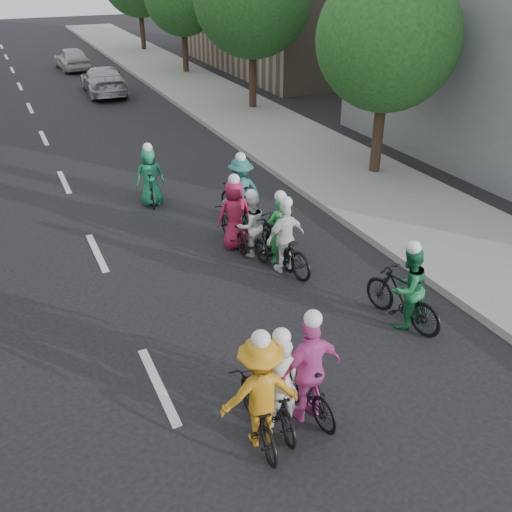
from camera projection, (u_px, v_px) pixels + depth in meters
ground at (158, 385)px, 9.11m from camera, size 120.00×120.00×0.00m
sidewalk_right at (298, 146)px, 20.03m from camera, size 4.00×80.00×0.15m
curb_right at (248, 153)px, 19.30m from camera, size 0.18×80.00×0.18m
tree_r_0 at (388, 39)px, 15.77m from camera, size 4.00×4.00×5.97m
cyclist_0 at (278, 392)px, 8.19m from camera, size 0.77×1.64×1.69m
cyclist_1 at (405, 293)px, 10.33m from camera, size 0.88×1.83×1.74m
cyclist_2 at (259, 399)px, 7.82m from camera, size 1.19×1.71×1.87m
cyclist_3 at (308, 377)px, 8.24m from camera, size 1.04×1.56×1.87m
cyclist_4 at (234, 221)px, 13.13m from camera, size 0.83×1.66×1.80m
cyclist_5 at (278, 236)px, 12.49m from camera, size 0.59×1.80×1.71m
cyclist_6 at (250, 231)px, 12.83m from camera, size 0.74×1.68×1.59m
cyclist_7 at (240, 196)px, 14.23m from camera, size 1.20×1.81×1.87m
cyclist_8 at (284, 244)px, 12.19m from camera, size 0.96×2.03×1.72m
cyclist_9 at (150, 181)px, 15.37m from camera, size 0.83×1.60×1.72m
follow_car_lead at (103, 80)px, 27.26m from camera, size 1.99×4.51×1.29m
follow_car_trail at (72, 58)px, 32.86m from camera, size 1.77×3.85×1.28m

